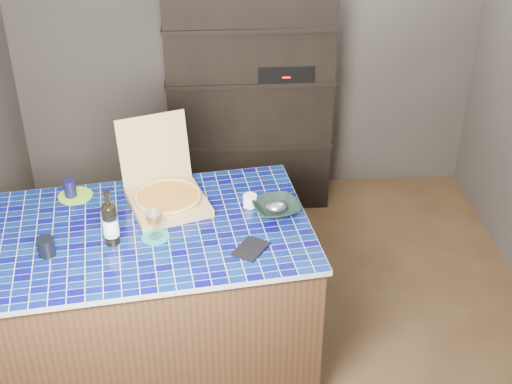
{
  "coord_description": "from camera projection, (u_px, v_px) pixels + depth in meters",
  "views": [
    {
      "loc": [
        -0.28,
        -3.34,
        3.05
      ],
      "look_at": [
        -0.05,
        0.0,
        0.99
      ],
      "focal_mm": 50.0,
      "sensor_mm": 36.0,
      "label": 1
    }
  ],
  "objects": [
    {
      "name": "teal_trivet",
      "position": [
        156.0,
        237.0,
        3.68
      ],
      "size": [
        0.14,
        0.14,
        0.01
      ],
      "primitive_type": "cylinder",
      "color": "#188081",
      "rests_on": "kitchen_island"
    },
    {
      "name": "green_trivet",
      "position": [
        75.0,
        196.0,
        4.02
      ],
      "size": [
        0.19,
        0.19,
        0.01
      ],
      "primitive_type": "cylinder",
      "color": "#7FBB28",
      "rests_on": "kitchen_island"
    },
    {
      "name": "dvd_case",
      "position": [
        251.0,
        249.0,
        3.58
      ],
      "size": [
        0.21,
        0.22,
        0.01
      ],
      "primitive_type": "cube",
      "rotation": [
        0.0,
        0.0,
        -0.58
      ],
      "color": "black",
      "rests_on": "kitchen_island"
    },
    {
      "name": "wine_glass",
      "position": [
        154.0,
        217.0,
        3.61
      ],
      "size": [
        0.08,
        0.08,
        0.18
      ],
      "color": "white",
      "rests_on": "teal_trivet"
    },
    {
      "name": "white_jar",
      "position": [
        250.0,
        201.0,
        3.92
      ],
      "size": [
        0.08,
        0.08,
        0.07
      ],
      "primitive_type": "cylinder",
      "color": "white",
      "rests_on": "kitchen_island"
    },
    {
      "name": "navy_cup",
      "position": [
        70.0,
        189.0,
        3.99
      ],
      "size": [
        0.07,
        0.07,
        0.11
      ],
      "primitive_type": "cylinder",
      "color": "black",
      "rests_on": "kitchen_island"
    },
    {
      "name": "tumbler",
      "position": [
        46.0,
        247.0,
        3.53
      ],
      "size": [
        0.09,
        0.09,
        0.1
      ],
      "primitive_type": "cylinder",
      "color": "black",
      "rests_on": "kitchen_island"
    },
    {
      "name": "bowl",
      "position": [
        276.0,
        208.0,
        3.86
      ],
      "size": [
        0.31,
        0.31,
        0.06
      ],
      "primitive_type": "imported",
      "rotation": [
        0.0,
        0.0,
        0.29
      ],
      "color": "black",
      "rests_on": "kitchen_island"
    },
    {
      "name": "foil_contents",
      "position": [
        276.0,
        207.0,
        3.85
      ],
      "size": [
        0.11,
        0.09,
        0.05
      ],
      "primitive_type": "ellipsoid",
      "color": "silver",
      "rests_on": "bowl"
    },
    {
      "name": "pizza_box",
      "position": [
        167.0,
        195.0,
        3.92
      ],
      "size": [
        0.53,
        0.59,
        0.43
      ],
      "rotation": [
        0.0,
        0.0,
        0.32
      ],
      "color": "tan",
      "rests_on": "kitchen_island"
    },
    {
      "name": "mead_bottle",
      "position": [
        110.0,
        223.0,
        3.57
      ],
      "size": [
        0.08,
        0.08,
        0.31
      ],
      "color": "black",
      "rests_on": "kitchen_island"
    },
    {
      "name": "kitchen_island",
      "position": [
        157.0,
        297.0,
        3.98
      ],
      "size": [
        1.8,
        1.27,
        0.92
      ],
      "rotation": [
        0.0,
        0.0,
        0.13
      ],
      "color": "#48291C",
      "rests_on": "floor"
    },
    {
      "name": "shelving_unit",
      "position": [
        250.0,
        93.0,
        5.28
      ],
      "size": [
        1.2,
        0.41,
        1.8
      ],
      "color": "black",
      "rests_on": "floor"
    },
    {
      "name": "room",
      "position": [
        266.0,
        150.0,
        3.8
      ],
      "size": [
        3.5,
        3.5,
        3.5
      ],
      "color": "brown",
      "rests_on": "ground"
    }
  ]
}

